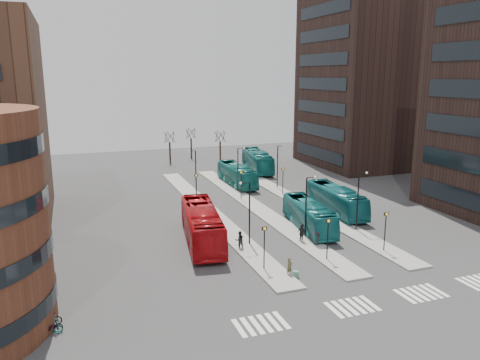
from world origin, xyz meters
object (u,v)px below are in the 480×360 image
object	(u,v)px
bicycle_near	(49,329)
bicycle_mid	(49,319)
teal_bus_c	(336,200)
red_bus	(202,225)
teal_bus_b	(237,175)
commuter_c	(317,239)
bicycle_far	(49,328)
teal_bus_d	(257,161)
commuter_a	(240,240)
commuter_b	(302,233)
traveller	(289,267)
teal_bus_a	(309,215)
suitcase	(296,274)

from	to	relation	value
bicycle_near	bicycle_mid	world-z (taller)	bicycle_mid
teal_bus_c	red_bus	bearing A→B (deg)	-162.21
teal_bus_b	bicycle_near	xyz separation A→B (m)	(-24.85, -34.66, -1.12)
commuter_c	bicycle_far	bearing A→B (deg)	-44.83
teal_bus_b	teal_bus_d	bearing A→B (deg)	51.88
teal_bus_c	commuter_a	distance (m)	16.54
commuter_b	bicycle_mid	bearing A→B (deg)	93.75
traveller	bicycle_near	size ratio (longest dim) A/B	0.95
teal_bus_a	bicycle_near	xyz separation A→B (m)	(-25.23, -13.03, -1.05)
bicycle_mid	bicycle_near	bearing A→B (deg)	-177.44
teal_bus_b	commuter_b	distance (m)	25.29
red_bus	teal_bus_b	world-z (taller)	red_bus
suitcase	teal_bus_c	bearing A→B (deg)	66.02
commuter_b	bicycle_far	bearing A→B (deg)	96.23
teal_bus_c	commuter_c	xyz separation A→B (m)	(-7.62, -9.25, -0.83)
red_bus	bicycle_mid	xyz separation A→B (m)	(-13.51, -11.72, -1.32)
teal_bus_d	commuter_c	distance (m)	36.28
suitcase	bicycle_near	bearing A→B (deg)	-155.91
commuter_a	commuter_b	size ratio (longest dim) A/B	0.94
teal_bus_a	traveller	bearing A→B (deg)	-117.48
traveller	bicycle_far	bearing A→B (deg)	163.24
suitcase	teal_bus_a	distance (m)	12.64
teal_bus_d	bicycle_mid	world-z (taller)	teal_bus_d
suitcase	bicycle_far	xyz separation A→B (m)	(-18.43, -2.38, 0.18)
teal_bus_b	commuter_a	size ratio (longest dim) A/B	6.34
teal_bus_a	teal_bus_c	bearing A→B (deg)	43.53
teal_bus_a	commuter_b	bearing A→B (deg)	-118.73
red_bus	commuter_b	world-z (taller)	red_bus
teal_bus_a	commuter_c	bearing A→B (deg)	-101.31
teal_bus_d	commuter_b	distance (m)	35.07
traveller	commuter_a	bearing A→B (deg)	78.54
red_bus	teal_bus_b	xyz separation A→B (m)	(11.35, 21.75, -0.24)
teal_bus_a	bicycle_far	distance (m)	28.39
teal_bus_c	bicycle_far	distance (m)	35.58
teal_bus_d	traveller	xyz separation A→B (m)	(-13.53, -40.41, -0.97)
teal_bus_c	bicycle_near	distance (m)	35.61
teal_bus_c	traveller	size ratio (longest dim) A/B	7.33
red_bus	bicycle_near	xyz separation A→B (m)	(-13.51, -12.92, -1.36)
suitcase	commuter_a	xyz separation A→B (m)	(-2.11, 7.48, 0.61)
teal_bus_c	bicycle_far	xyz separation A→B (m)	(-31.12, -17.21, -1.12)
teal_bus_b	commuter_a	distance (m)	26.18
commuter_b	commuter_c	size ratio (longest dim) A/B	1.26
teal_bus_a	bicycle_near	distance (m)	28.41
teal_bus_b	bicycle_mid	size ratio (longest dim) A/B	7.18
bicycle_mid	commuter_a	bearing A→B (deg)	-59.29
commuter_a	bicycle_mid	xyz separation A→B (m)	(-16.32, -8.73, -0.41)
suitcase	bicycle_near	world-z (taller)	bicycle_near
teal_bus_d	commuter_c	bearing A→B (deg)	-93.82
suitcase	teal_bus_b	distance (m)	32.88
suitcase	teal_bus_d	bearing A→B (deg)	88.68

